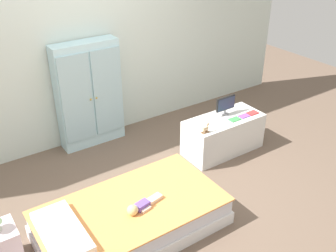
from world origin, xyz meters
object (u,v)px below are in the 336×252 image
Objects in this scene: doll at (139,207)px; tv_stand at (223,135)px; tv_monitor at (226,104)px; rocking_horse_toy at (206,128)px; bed at (132,218)px; wardrobe at (89,95)px; book_green at (235,119)px; book_purple at (244,116)px; book_red at (253,113)px; nightstand at (1,248)px.

tv_stand is (1.60, 0.68, -0.10)m from doll.
tv_monitor reaches higher than rocking_horse_toy.
bed is 1.73× the size of tv_stand.
book_green is at bearing -42.43° from wardrobe.
doll is at bearing -162.44° from book_purple.
wardrobe reaches higher than tv_monitor.
book_green reaches higher than doll.
book_red is at bearing -36.73° from wardrobe.
rocking_horse_toy is at bearing -175.01° from book_green.
rocking_horse_toy is (-0.40, -0.14, 0.29)m from tv_stand.
book_red is at bearing 3.08° from rocking_horse_toy.
book_green is at bearing 15.81° from bed.
tv_monitor is (1.67, 0.75, 0.26)m from doll.
rocking_horse_toy is 0.63m from book_purple.
tv_monitor is (0.08, 0.08, 0.36)m from tv_stand.
tv_stand is at bearing -41.60° from wardrobe.
book_green reaches higher than tv_stand.
doll is at bearing -160.94° from book_green.
book_green is 0.30m from book_red.
book_green is 1.09× the size of book_purple.
wardrobe is 9.38× the size of book_green.
book_green is at bearing -53.60° from tv_stand.
book_purple is at bearing 17.56° from doll.
tv_stand is 0.34m from book_purple.
wardrobe is 1.72m from tv_stand.
book_red reaches higher than bed.
bed is at bearing -12.69° from nightstand.
book_purple is (0.15, -0.00, -0.00)m from book_green.
book_green is (1.69, 0.48, 0.32)m from bed.
book_green is at bearing 19.06° from doll.
doll is at bearing -101.22° from wardrobe.
book_red is at bearing -30.80° from tv_monitor.
bed is 13.07× the size of book_purple.
book_red is at bearing -15.14° from tv_stand.
book_red is (0.30, -0.00, 0.00)m from book_green.
book_green is 1.06× the size of book_red.
wardrobe is (0.35, 1.78, 0.34)m from doll.
rocking_horse_toy reaches higher than bed.
book_purple is 0.14m from book_red.
rocking_horse_toy is (0.84, -1.24, -0.15)m from wardrobe.
nightstand is (-1.13, 0.34, -0.14)m from doll.
book_purple is (1.47, -1.20, -0.20)m from wardrobe.
book_purple is (0.15, -0.18, -0.13)m from tv_monitor.
book_purple is at bearing 14.55° from bed.
doll is 2.05m from book_red.
wardrobe is at bearing 137.57° from book_green.
nightstand reaches higher than bed.
nightstand is 2.35m from rocking_horse_toy.
rocking_horse_toy reaches higher than nightstand.
book_green is (0.48, 0.04, -0.05)m from rocking_horse_toy.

